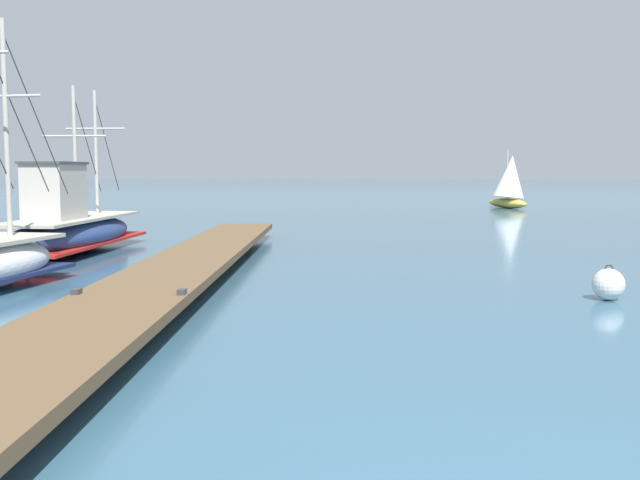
{
  "coord_description": "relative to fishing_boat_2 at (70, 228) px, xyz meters",
  "views": [
    {
      "loc": [
        -1.3,
        -3.07,
        2.3
      ],
      "look_at": [
        -2.22,
        6.62,
        1.4
      ],
      "focal_mm": 41.82,
      "sensor_mm": 36.0,
      "label": 1
    }
  ],
  "objects": [
    {
      "name": "distant_sailboat",
      "position": [
        16.33,
        27.04,
        0.9
      ],
      "size": [
        2.78,
        3.91,
        3.64
      ],
      "color": "gold",
      "rests_on": "ground"
    },
    {
      "name": "mooring_buoy",
      "position": [
        12.86,
        -6.51,
        -0.43
      ],
      "size": [
        0.57,
        0.57,
        0.64
      ],
      "color": "silver",
      "rests_on": "ground"
    },
    {
      "name": "fishing_boat_2",
      "position": [
        0.0,
        0.0,
        0.0
      ],
      "size": [
        2.26,
        7.64,
        4.75
      ],
      "color": "navy",
      "rests_on": "ground"
    },
    {
      "name": "floating_dock",
      "position": [
        4.73,
        -5.0,
        -0.35
      ],
      "size": [
        3.42,
        21.94,
        0.53
      ],
      "color": "brown",
      "rests_on": "ground"
    }
  ]
}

